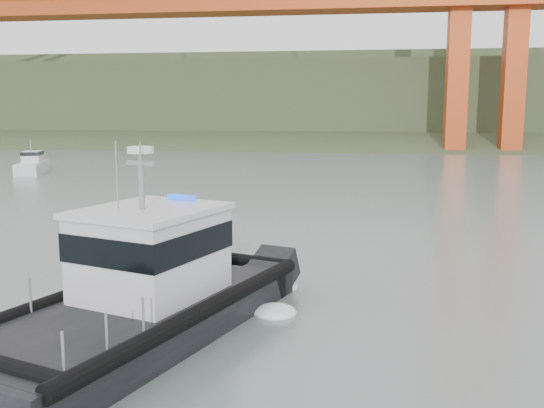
% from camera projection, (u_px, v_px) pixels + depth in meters
% --- Properties ---
extents(ground, '(400.00, 400.00, 0.00)m').
position_uv_depth(ground, '(239.00, 304.00, 20.35)').
color(ground, slate).
rests_on(ground, ground).
extents(headlands, '(500.00, 105.36, 27.12)m').
position_uv_depth(headlands, '(343.00, 107.00, 141.98)').
color(headlands, '#314125').
rests_on(headlands, ground).
extents(patrol_boat, '(7.76, 12.38, 5.65)m').
position_uv_depth(patrol_boat, '(144.00, 287.00, 17.49)').
color(patrol_boat, black).
rests_on(patrol_boat, ground).
extents(motorboat, '(4.02, 6.83, 3.56)m').
position_uv_depth(motorboat, '(32.00, 165.00, 61.28)').
color(motorboat, silver).
rests_on(motorboat, ground).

